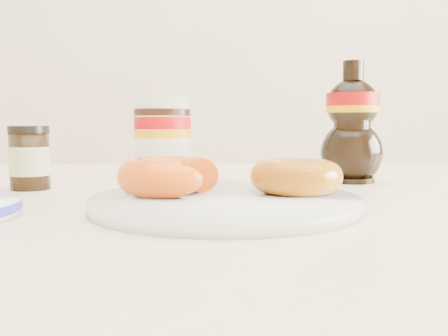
{
  "coord_description": "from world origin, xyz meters",
  "views": [
    {
      "loc": [
        -0.06,
        -0.46,
        0.83
      ],
      "look_at": [
        -0.05,
        0.06,
        0.79
      ],
      "focal_mm": 40.0,
      "sensor_mm": 36.0,
      "label": 1
    }
  ],
  "objects_px": {
    "dining_table": "(269,266)",
    "nutella_jar": "(163,135)",
    "plate": "(225,202)",
    "donut_bitten": "(168,176)",
    "syrup_bottle": "(352,122)",
    "donut_whole": "(296,176)",
    "dark_jar": "(30,158)"
  },
  "relations": [
    {
      "from": "plate",
      "to": "dark_jar",
      "type": "relative_size",
      "value": 3.25
    },
    {
      "from": "donut_whole",
      "to": "nutella_jar",
      "type": "bearing_deg",
      "value": 121.06
    },
    {
      "from": "dining_table",
      "to": "donut_bitten",
      "type": "xyz_separation_m",
      "value": [
        -0.11,
        -0.08,
        0.11
      ]
    },
    {
      "from": "donut_bitten",
      "to": "dining_table",
      "type": "bearing_deg",
      "value": 22.57
    },
    {
      "from": "plate",
      "to": "donut_bitten",
      "type": "bearing_deg",
      "value": 162.54
    },
    {
      "from": "donut_whole",
      "to": "syrup_bottle",
      "type": "relative_size",
      "value": 0.55
    },
    {
      "from": "dining_table",
      "to": "nutella_jar",
      "type": "bearing_deg",
      "value": 126.05
    },
    {
      "from": "dark_jar",
      "to": "dining_table",
      "type": "bearing_deg",
      "value": -11.16
    },
    {
      "from": "dining_table",
      "to": "nutella_jar",
      "type": "xyz_separation_m",
      "value": [
        -0.14,
        0.19,
        0.15
      ]
    },
    {
      "from": "plate",
      "to": "donut_whole",
      "type": "bearing_deg",
      "value": 17.76
    },
    {
      "from": "dining_table",
      "to": "donut_bitten",
      "type": "height_order",
      "value": "donut_bitten"
    },
    {
      "from": "donut_bitten",
      "to": "donut_whole",
      "type": "height_order",
      "value": "donut_bitten"
    },
    {
      "from": "syrup_bottle",
      "to": "dining_table",
      "type": "bearing_deg",
      "value": -135.33
    },
    {
      "from": "donut_bitten",
      "to": "syrup_bottle",
      "type": "height_order",
      "value": "syrup_bottle"
    },
    {
      "from": "donut_whole",
      "to": "syrup_bottle",
      "type": "distance_m",
      "value": 0.23
    },
    {
      "from": "dining_table",
      "to": "plate",
      "type": "relative_size",
      "value": 5.46
    },
    {
      "from": "dining_table",
      "to": "syrup_bottle",
      "type": "xyz_separation_m",
      "value": [
        0.13,
        0.13,
        0.17
      ]
    },
    {
      "from": "donut_whole",
      "to": "dark_jar",
      "type": "distance_m",
      "value": 0.34
    },
    {
      "from": "donut_bitten",
      "to": "syrup_bottle",
      "type": "xyz_separation_m",
      "value": [
        0.24,
        0.2,
        0.05
      ]
    },
    {
      "from": "nutella_jar",
      "to": "syrup_bottle",
      "type": "bearing_deg",
      "value": -14.03
    },
    {
      "from": "donut_bitten",
      "to": "syrup_bottle",
      "type": "bearing_deg",
      "value": 28.09
    },
    {
      "from": "plate",
      "to": "dark_jar",
      "type": "bearing_deg",
      "value": 147.66
    },
    {
      "from": "plate",
      "to": "nutella_jar",
      "type": "relative_size",
      "value": 2.13
    },
    {
      "from": "plate",
      "to": "donut_whole",
      "type": "height_order",
      "value": "donut_whole"
    },
    {
      "from": "plate",
      "to": "syrup_bottle",
      "type": "relative_size",
      "value": 1.53
    },
    {
      "from": "dining_table",
      "to": "plate",
      "type": "xyz_separation_m",
      "value": [
        -0.05,
        -0.09,
        0.09
      ]
    },
    {
      "from": "dining_table",
      "to": "donut_whole",
      "type": "distance_m",
      "value": 0.13
    },
    {
      "from": "donut_bitten",
      "to": "dark_jar",
      "type": "xyz_separation_m",
      "value": [
        -0.18,
        0.13,
        0.01
      ]
    },
    {
      "from": "plate",
      "to": "syrup_bottle",
      "type": "height_order",
      "value": "syrup_bottle"
    },
    {
      "from": "donut_whole",
      "to": "dark_jar",
      "type": "xyz_separation_m",
      "value": [
        -0.31,
        0.13,
        0.01
      ]
    },
    {
      "from": "donut_bitten",
      "to": "donut_whole",
      "type": "bearing_deg",
      "value": -10.04
    },
    {
      "from": "dining_table",
      "to": "nutella_jar",
      "type": "distance_m",
      "value": 0.28
    }
  ]
}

